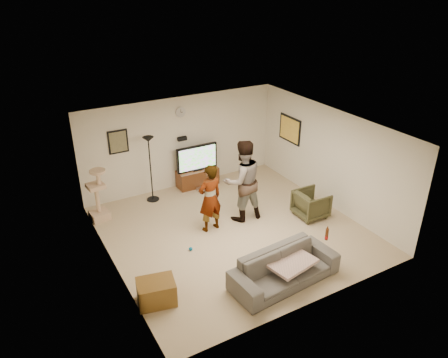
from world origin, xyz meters
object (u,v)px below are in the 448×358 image
person_right (242,181)px  beer_bottle (327,234)px  cat_tree (97,195)px  tv (197,158)px  armchair (311,204)px  floor_lamp (151,170)px  person_left (210,198)px  tv_stand (198,177)px  side_table (156,292)px  sofa (285,268)px

person_right → beer_bottle: size_ratio=7.97×
cat_tree → tv: bearing=9.3°
cat_tree → armchair: cat_tree is taller
floor_lamp → person_right: (1.55, -1.92, 0.13)m
person_left → armchair: (2.39, -0.68, -0.48)m
tv → person_left: person_left is taller
beer_bottle → armchair: beer_bottle is taller
tv_stand → tv: size_ratio=0.97×
tv → beer_bottle: tv is taller
floor_lamp → side_table: (-1.33, -3.66, -0.64)m
tv_stand → beer_bottle: 4.59m
tv → cat_tree: (-2.86, -0.47, -0.17)m
floor_lamp → beer_bottle: floor_lamp is taller
armchair → tv_stand: bearing=31.3°
tv → person_left: 2.31m
person_left → person_right: 0.92m
tv_stand → floor_lamp: floor_lamp is taller
sofa → side_table: size_ratio=3.22×
tv_stand → side_table: 4.72m
tv → sofa: tv is taller
sofa → tv_stand: bearing=80.7°
armchair → floor_lamp: bearing=50.1°
cat_tree → tv_stand: bearing=9.3°
tv_stand → person_left: bearing=-109.1°
sofa → person_right: bearing=73.0°
person_right → side_table: bearing=34.7°
tv → person_left: bearing=-109.1°
floor_lamp → sofa: 4.48m
person_left → side_table: person_left is taller
sofa → armchair: bearing=34.9°
side_table → person_right: bearing=31.2°
armchair → side_table: (-4.37, -0.99, -0.11)m
person_right → beer_bottle: person_right is taller
sofa → side_table: (-2.34, 0.67, -0.09)m
sofa → side_table: 2.43m
tv_stand → beer_bottle: beer_bottle is taller
armchair → cat_tree: bearing=63.5°
tv_stand → person_right: person_right is taller
tv_stand → tv: bearing=0.0°
person_left → person_right: bearing=178.2°
tv_stand → beer_bottle: (0.60, -4.52, 0.52)m
tv → beer_bottle: bearing=-82.5°
tv_stand → tv: 0.59m
floor_lamp → cat_tree: bearing=-169.1°
person_right → side_table: (-2.88, -1.74, -0.77)m
tv → sofa: (-0.40, -4.52, -0.51)m
tv → sofa: size_ratio=0.55×
cat_tree → person_left: (2.11, -1.71, 0.16)m
person_right → cat_tree: bearing=-25.0°
armchair → beer_bottle: bearing=149.4°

